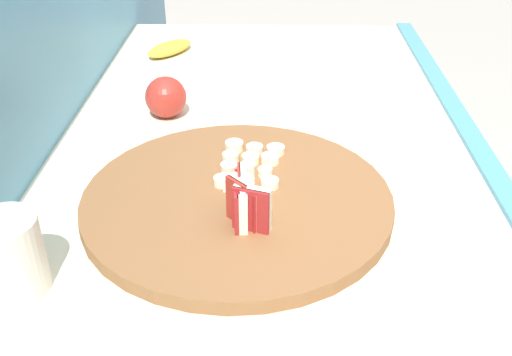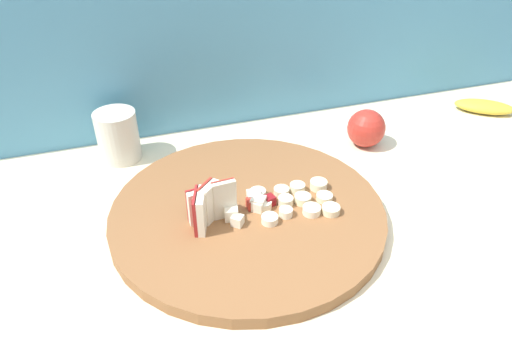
{
  "view_description": "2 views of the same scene",
  "coord_description": "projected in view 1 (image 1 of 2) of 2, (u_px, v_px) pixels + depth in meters",
  "views": [
    {
      "loc": [
        -0.87,
        -0.0,
        1.43
      ],
      "look_at": [
        -0.16,
        0.02,
        0.99
      ],
      "focal_mm": 41.86,
      "sensor_mm": 36.0,
      "label": 1
    },
    {
      "loc": [
        -0.32,
        -0.52,
        1.43
      ],
      "look_at": [
        -0.12,
        0.07,
        0.99
      ],
      "focal_mm": 32.44,
      "sensor_mm": 36.0,
      "label": 2
    }
  ],
  "objects": [
    {
      "name": "whole_apple",
      "position": [
        165.0,
        97.0,
        1.12
      ],
      "size": [
        0.08,
        0.08,
        0.08
      ],
      "primitive_type": "sphere",
      "color": "#B22D23",
      "rests_on": "tiled_countertop"
    },
    {
      "name": "cutting_board",
      "position": [
        236.0,
        200.0,
        0.87
      ],
      "size": [
        0.45,
        0.45,
        0.02
      ],
      "primitive_type": "cylinder",
      "color": "brown",
      "rests_on": "tiled_countertop"
    },
    {
      "name": "banana_peel",
      "position": [
        169.0,
        48.0,
        1.42
      ],
      "size": [
        0.14,
        0.12,
        0.03
      ],
      "primitive_type": "ellipsoid",
      "rotation": [
        0.0,
        0.0,
        5.67
      ],
      "color": "gold",
      "rests_on": "tiled_countertop"
    },
    {
      "name": "banana_slice_rows",
      "position": [
        248.0,
        163.0,
        0.93
      ],
      "size": [
        0.14,
        0.11,
        0.01
      ],
      "color": "white",
      "rests_on": "cutting_board"
    },
    {
      "name": "apple_dice_pile",
      "position": [
        243.0,
        187.0,
        0.86
      ],
      "size": [
        0.09,
        0.07,
        0.02
      ],
      "color": "white",
      "rests_on": "cutting_board"
    },
    {
      "name": "small_jar",
      "position": [
        8.0,
        256.0,
        0.7
      ],
      "size": [
        0.08,
        0.08,
        0.1
      ],
      "primitive_type": "cylinder",
      "color": "beige",
      "rests_on": "tiled_countertop"
    },
    {
      "name": "tiled_countertop",
      "position": [
        267.0,
        353.0,
        1.24
      ],
      "size": [
        1.47,
        0.75,
        0.94
      ],
      "color": "beige",
      "rests_on": "ground"
    },
    {
      "name": "apple_wedge_fan",
      "position": [
        243.0,
        204.0,
        0.79
      ],
      "size": [
        0.08,
        0.06,
        0.07
      ],
      "color": "#B22D23",
      "rests_on": "cutting_board"
    },
    {
      "name": "tile_backsplash",
      "position": [
        55.0,
        239.0,
        1.1
      ],
      "size": [
        2.4,
        0.04,
        1.51
      ],
      "primitive_type": "cube",
      "color": "#4C8EB2",
      "rests_on": "ground"
    }
  ]
}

